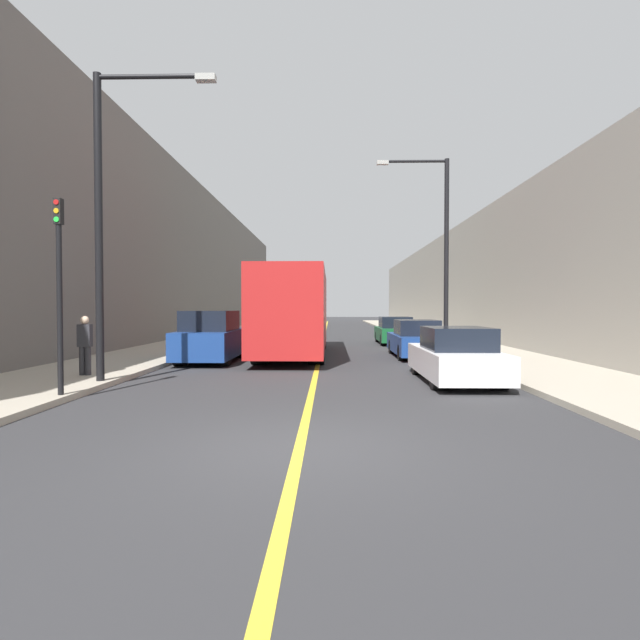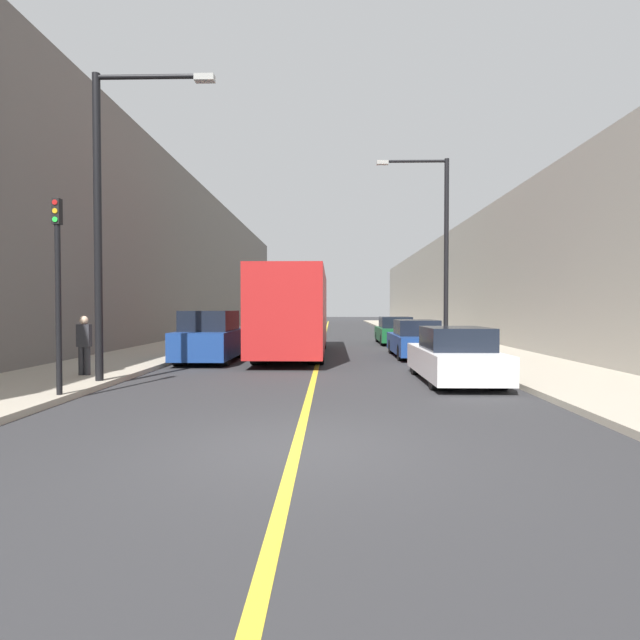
# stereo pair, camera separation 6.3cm
# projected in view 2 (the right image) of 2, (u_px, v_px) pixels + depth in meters

# --- Properties ---
(ground_plane) EXTENTS (200.00, 200.00, 0.00)m
(ground_plane) POSITION_uv_depth(u_px,v_px,m) (296.00, 449.00, 7.14)
(ground_plane) COLOR #2D2D30
(sidewalk_left) EXTENTS (3.83, 72.00, 0.14)m
(sidewalk_left) POSITION_uv_depth(u_px,v_px,m) (230.00, 334.00, 37.28)
(sidewalk_left) COLOR #A89E8C
(sidewalk_left) RESTS_ON ground
(sidewalk_right) EXTENTS (3.83, 72.00, 0.14)m
(sidewalk_right) POSITION_uv_depth(u_px,v_px,m) (420.00, 334.00, 36.95)
(sidewalk_right) COLOR #A89E8C
(sidewalk_right) RESTS_ON ground
(building_row_left) EXTENTS (4.00, 72.00, 11.01)m
(building_row_left) POSITION_uv_depth(u_px,v_px,m) (178.00, 261.00, 37.24)
(building_row_left) COLOR #66605B
(building_row_left) RESTS_ON ground
(building_row_right) EXTENTS (4.00, 72.00, 7.57)m
(building_row_right) POSITION_uv_depth(u_px,v_px,m) (474.00, 284.00, 36.76)
(building_row_right) COLOR gray
(building_row_right) RESTS_ON ground
(road_center_line) EXTENTS (0.16, 72.00, 0.01)m
(road_center_line) POSITION_uv_depth(u_px,v_px,m) (325.00, 335.00, 37.12)
(road_center_line) COLOR gold
(road_center_line) RESTS_ON ground
(bus) EXTENTS (2.59, 10.66, 3.48)m
(bus) POSITION_uv_depth(u_px,v_px,m) (294.00, 311.00, 21.00)
(bus) COLOR #AD1E1E
(bus) RESTS_ON ground
(parked_suv_left) EXTENTS (1.93, 4.67, 1.91)m
(parked_suv_left) POSITION_uv_depth(u_px,v_px,m) (211.00, 338.00, 18.62)
(parked_suv_left) COLOR navy
(parked_suv_left) RESTS_ON ground
(car_right_near) EXTENTS (1.85, 4.53, 1.50)m
(car_right_near) POSITION_uv_depth(u_px,v_px,m) (454.00, 357.00, 13.54)
(car_right_near) COLOR silver
(car_right_near) RESTS_ON ground
(car_right_mid) EXTENTS (1.80, 4.68, 1.53)m
(car_right_mid) POSITION_uv_depth(u_px,v_px,m) (415.00, 340.00, 20.30)
(car_right_mid) COLOR navy
(car_right_mid) RESTS_ON ground
(car_right_far) EXTENTS (1.86, 4.51, 1.52)m
(car_right_far) POSITION_uv_depth(u_px,v_px,m) (395.00, 332.00, 27.73)
(car_right_far) COLOR #145128
(car_right_far) RESTS_ON ground
(street_lamp_left) EXTENTS (3.12, 0.24, 7.81)m
(street_lamp_left) POSITION_uv_depth(u_px,v_px,m) (109.00, 204.00, 12.69)
(street_lamp_left) COLOR black
(street_lamp_left) RESTS_ON sidewalk_left
(street_lamp_right) EXTENTS (3.12, 0.24, 8.29)m
(street_lamp_right) POSITION_uv_depth(u_px,v_px,m) (440.00, 241.00, 21.56)
(street_lamp_right) COLOR black
(street_lamp_right) RESTS_ON sidewalk_right
(traffic_light) EXTENTS (0.16, 0.18, 4.21)m
(traffic_light) POSITION_uv_depth(u_px,v_px,m) (58.00, 288.00, 10.69)
(traffic_light) COLOR black
(traffic_light) RESTS_ON sidewalk_left
(pedestrian) EXTENTS (0.36, 0.23, 1.65)m
(pedestrian) POSITION_uv_depth(u_px,v_px,m) (84.00, 344.00, 13.87)
(pedestrian) COLOR #2D2D33
(pedestrian) RESTS_ON sidewalk_left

